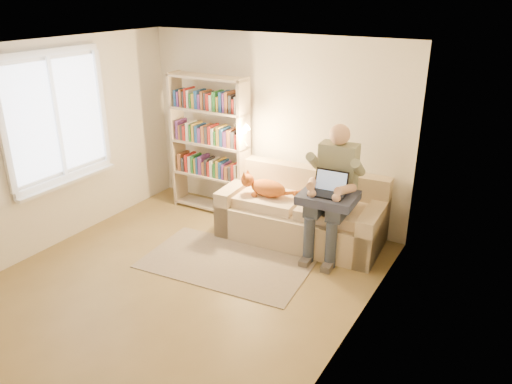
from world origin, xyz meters
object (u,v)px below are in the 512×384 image
Objects in this scene: cat at (263,187)px; bookshelf at (210,138)px; person at (333,184)px; laptop at (335,189)px; sofa at (302,215)px.

bookshelf is (-1.09, 0.33, 0.43)m from cat.
person is 2.08m from bookshelf.
laptop is at bearing -65.35° from person.
cat is (-0.51, -0.17, 0.37)m from sofa.
laptop is (1.05, -0.11, 0.22)m from cat.
person reaches higher than cat.
cat is at bearing 169.79° from laptop.
laptop is at bearing -31.70° from sofa.
bookshelf is (-2.14, 0.44, 0.21)m from laptop.
person is 3.79× the size of laptop.
bookshelf reaches higher than sofa.
person is at bearing -19.61° from sofa.
bookshelf reaches higher than person.
person is at bearing -1.41° from cat.
sofa is at bearing 148.30° from laptop.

